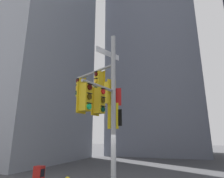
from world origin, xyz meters
TOP-DOWN VIEW (x-y plane):
  - building_mid_block at (-1.05, 22.83)m, footprint 12.94×12.94m
  - signal_pole_assembly at (-0.52, -0.09)m, footprint 2.97×3.36m
  - newspaper_box at (-4.08, 0.40)m, footprint 0.45×0.36m

SIDE VIEW (x-z plane):
  - newspaper_box at x=-4.08m, z-range 0.00..1.02m
  - signal_pole_assembly at x=-0.52m, z-range 0.49..7.59m
  - building_mid_block at x=-1.05m, z-range 0.00..34.10m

